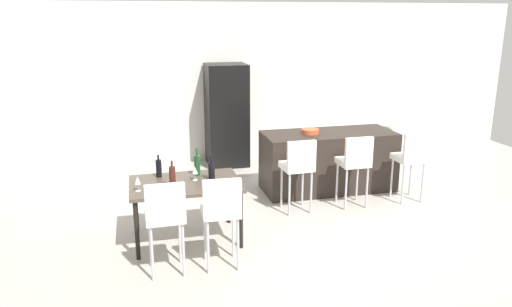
{
  "coord_description": "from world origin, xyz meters",
  "views": [
    {
      "loc": [
        -2.61,
        -6.18,
        2.64
      ],
      "look_at": [
        -1.06,
        0.06,
        0.85
      ],
      "focal_mm": 34.49,
      "sensor_mm": 36.0,
      "label": 1
    }
  ],
  "objects": [
    {
      "name": "ground_plane",
      "position": [
        0.0,
        0.0,
        0.0
      ],
      "size": [
        10.0,
        10.0,
        0.0
      ],
      "primitive_type": "plane",
      "color": "#ADA89E"
    },
    {
      "name": "back_wall",
      "position": [
        0.0,
        2.9,
        1.45
      ],
      "size": [
        10.0,
        0.12,
        2.9
      ],
      "primitive_type": "cube",
      "color": "silver",
      "rests_on": "ground_plane"
    },
    {
      "name": "kitchen_island",
      "position": [
        0.27,
        0.71,
        0.46
      ],
      "size": [
        2.04,
        0.83,
        0.92
      ],
      "primitive_type": "cube",
      "color": "black",
      "rests_on": "ground_plane"
    },
    {
      "name": "bar_chair_left",
      "position": [
        -0.49,
        -0.08,
        0.7
      ],
      "size": [
        0.42,
        0.42,
        1.05
      ],
      "color": "white",
      "rests_on": "ground_plane"
    },
    {
      "name": "bar_chair_middle",
      "position": [
        0.35,
        -0.08,
        0.7
      ],
      "size": [
        0.4,
        0.4,
        1.05
      ],
      "color": "white",
      "rests_on": "ground_plane"
    },
    {
      "name": "bar_chair_right",
      "position": [
        1.23,
        -0.08,
        0.7
      ],
      "size": [
        0.4,
        0.4,
        1.05
      ],
      "color": "white",
      "rests_on": "ground_plane"
    },
    {
      "name": "dining_table",
      "position": [
        -2.09,
        -0.59,
        0.67
      ],
      "size": [
        1.31,
        0.88,
        0.74
      ],
      "color": "#4C4238",
      "rests_on": "ground_plane"
    },
    {
      "name": "dining_chair_near",
      "position": [
        -2.38,
        -1.4,
        0.7
      ],
      "size": [
        0.41,
        0.41,
        1.05
      ],
      "color": "white",
      "rests_on": "ground_plane"
    },
    {
      "name": "dining_chair_far",
      "position": [
        -1.8,
        -1.4,
        0.7
      ],
      "size": [
        0.42,
        0.42,
        1.05
      ],
      "color": "white",
      "rests_on": "ground_plane"
    },
    {
      "name": "wine_bottle_corner",
      "position": [
        -1.77,
        -0.57,
        0.85
      ],
      "size": [
        0.08,
        0.08,
        0.31
      ],
      "color": "black",
      "rests_on": "dining_table"
    },
    {
      "name": "wine_bottle_middle",
      "position": [
        -1.91,
        -0.36,
        0.88
      ],
      "size": [
        0.07,
        0.07,
        0.35
      ],
      "color": "#194723",
      "rests_on": "dining_table"
    },
    {
      "name": "wine_bottle_far",
      "position": [
        -2.25,
        -0.74,
        0.87
      ],
      "size": [
        0.07,
        0.07,
        0.32
      ],
      "color": "#471E19",
      "rests_on": "dining_table"
    },
    {
      "name": "wine_bottle_left",
      "position": [
        -2.38,
        -0.31,
        0.85
      ],
      "size": [
        0.07,
        0.07,
        0.28
      ],
      "color": "black",
      "rests_on": "dining_table"
    },
    {
      "name": "wine_glass_right",
      "position": [
        -1.96,
        -0.55,
        0.86
      ],
      "size": [
        0.07,
        0.07,
        0.17
      ],
      "color": "silver",
      "rests_on": "dining_table"
    },
    {
      "name": "wine_glass_near",
      "position": [
        -2.64,
        -0.77,
        0.86
      ],
      "size": [
        0.07,
        0.07,
        0.17
      ],
      "color": "silver",
      "rests_on": "dining_table"
    },
    {
      "name": "refrigerator",
      "position": [
        -1.01,
        2.46,
        0.92
      ],
      "size": [
        0.72,
        0.68,
        1.84
      ],
      "primitive_type": "cube",
      "color": "black",
      "rests_on": "ground_plane"
    },
    {
      "name": "fruit_bowl",
      "position": [
        -0.04,
        0.72,
        0.96
      ],
      "size": [
        0.27,
        0.27,
        0.07
      ],
      "primitive_type": "cylinder",
      "color": "#C6512D",
      "rests_on": "kitchen_island"
    },
    {
      "name": "potted_plant",
      "position": [
        2.2,
        2.45,
        0.31
      ],
      "size": [
        0.34,
        0.34,
        0.54
      ],
      "color": "#996B4C",
      "rests_on": "ground_plane"
    }
  ]
}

